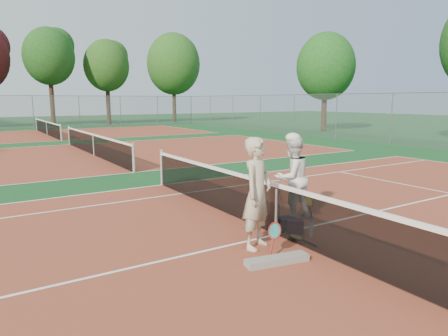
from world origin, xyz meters
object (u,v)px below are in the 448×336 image
object	(u,v)px
water_bottle	(311,229)
racket_spare	(297,238)
racket_red	(274,240)
sports_bag_purple	(295,226)
player_b	(292,178)
net_main	(277,210)
racket_black_held	(308,208)
player_a	(257,193)
sports_bag_navy	(286,224)

from	to	relation	value
water_bottle	racket_spare	bearing A→B (deg)	-178.97
racket_red	water_bottle	bearing A→B (deg)	-5.06
sports_bag_purple	racket_red	bearing A→B (deg)	-147.06
player_b	water_bottle	world-z (taller)	player_b
player_b	sports_bag_purple	bearing A→B (deg)	52.66
net_main	player_b	xyz separation A→B (m)	(0.97, 0.67, 0.41)
net_main	racket_black_held	distance (m)	1.29
player_a	racket_red	size ratio (longest dim) A/B	3.42
net_main	player_b	distance (m)	1.25
sports_bag_purple	water_bottle	bearing A→B (deg)	-77.52
sports_bag_purple	racket_spare	bearing A→B (deg)	-128.42
racket_black_held	sports_bag_navy	xyz separation A→B (m)	(-0.89, -0.28, -0.14)
net_main	racket_spare	world-z (taller)	net_main
racket_red	racket_spare	size ratio (longest dim) A/B	0.96
net_main	water_bottle	bearing A→B (deg)	-43.16
net_main	racket_red	bearing A→B (deg)	-131.61
racket_spare	net_main	bearing A→B (deg)	5.79
player_b	racket_black_held	size ratio (longest dim) A/B	3.34
racket_spare	water_bottle	size ratio (longest dim) A/B	2.00
player_b	sports_bag_purple	size ratio (longest dim) A/B	5.71
racket_black_held	sports_bag_purple	xyz separation A→B (m)	(-0.81, -0.47, -0.14)
net_main	racket_spare	bearing A→B (deg)	-76.04
sports_bag_purple	net_main	bearing A→B (deg)	166.79
sports_bag_navy	sports_bag_purple	bearing A→B (deg)	-67.38
net_main	racket_red	size ratio (longest dim) A/B	19.00
net_main	player_a	world-z (taller)	player_a
net_main	water_bottle	size ratio (longest dim) A/B	36.60
player_b	racket_red	size ratio (longest dim) A/B	3.19
player_b	racket_red	xyz separation A→B (m)	(-1.71, -1.50, -0.63)
player_a	racket_spare	distance (m)	1.27
racket_spare	sports_bag_purple	distance (m)	0.47
sports_bag_purple	water_bottle	size ratio (longest dim) A/B	1.08
racket_spare	sports_bag_purple	xyz separation A→B (m)	(0.29, 0.36, 0.08)
player_a	water_bottle	xyz separation A→B (m)	(1.20, -0.12, -0.84)
player_a	net_main	bearing A→B (deg)	-3.29
player_a	racket_red	xyz separation A→B (m)	(-0.01, -0.51, -0.70)
net_main	water_bottle	distance (m)	0.75
racket_black_held	player_b	bearing A→B (deg)	-71.26
player_a	racket_red	bearing A→B (deg)	-118.60
player_a	water_bottle	size ratio (longest dim) A/B	6.58
sports_bag_navy	sports_bag_purple	size ratio (longest dim) A/B	1.06
racket_red	net_main	bearing A→B (deg)	25.86
racket_red	racket_black_held	bearing A→B (deg)	9.37
racket_black_held	sports_bag_navy	size ratio (longest dim) A/B	1.61
net_main	sports_bag_purple	distance (m)	0.56
player_b	racket_red	world-z (taller)	player_b
player_b	sports_bag_navy	distance (m)	1.17
racket_red	racket_black_held	world-z (taller)	racket_red
net_main	player_b	bearing A→B (deg)	34.70
player_a	sports_bag_navy	distance (m)	1.41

